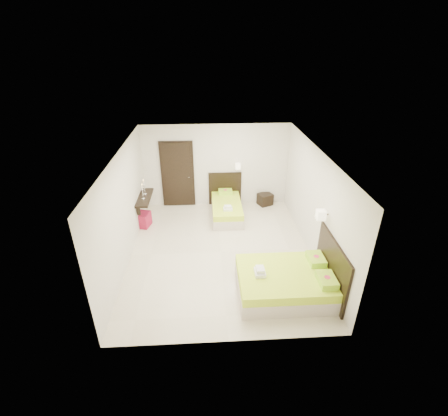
{
  "coord_description": "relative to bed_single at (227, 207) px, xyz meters",
  "views": [
    {
      "loc": [
        -0.32,
        -6.77,
        4.8
      ],
      "look_at": [
        0.1,
        0.3,
        1.1
      ],
      "focal_mm": 26.0,
      "sensor_mm": 36.0,
      "label": 1
    }
  ],
  "objects": [
    {
      "name": "door",
      "position": [
        -1.48,
        0.74,
        0.79
      ],
      "size": [
        1.02,
        0.15,
        2.14
      ],
      "color": "black",
      "rests_on": "ground"
    },
    {
      "name": "floor",
      "position": [
        -0.28,
        -1.96,
        -0.26
      ],
      "size": [
        5.5,
        5.5,
        0.0
      ],
      "primitive_type": "plane",
      "color": "beige",
      "rests_on": "ground"
    },
    {
      "name": "bed_double",
      "position": [
        1.07,
        -3.5,
        0.03
      ],
      "size": [
        1.96,
        1.67,
        1.62
      ],
      "color": "beige",
      "rests_on": "ground"
    },
    {
      "name": "console_shelf",
      "position": [
        -2.36,
        -0.36,
        0.55
      ],
      "size": [
        0.35,
        1.2,
        0.78
      ],
      "color": "black",
      "rests_on": "ground"
    },
    {
      "name": "ottoman",
      "position": [
        -2.46,
        -0.52,
        -0.05
      ],
      "size": [
        0.51,
        0.51,
        0.42
      ],
      "primitive_type": "cube",
      "rotation": [
        0.0,
        0.0,
        -0.26
      ],
      "color": "maroon",
      "rests_on": "ground"
    },
    {
      "name": "nightstand",
      "position": [
        1.29,
        0.62,
        -0.08
      ],
      "size": [
        0.54,
        0.51,
        0.37
      ],
      "primitive_type": "cube",
      "rotation": [
        0.0,
        0.0,
        0.41
      ],
      "color": "black",
      "rests_on": "ground"
    },
    {
      "name": "bed_single",
      "position": [
        0.0,
        0.0,
        0.0
      ],
      "size": [
        1.04,
        1.73,
        1.43
      ],
      "color": "beige",
      "rests_on": "ground"
    }
  ]
}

